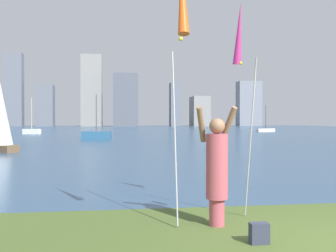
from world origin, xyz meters
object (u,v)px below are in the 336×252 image
at_px(person, 217,167).
at_px(bag, 259,233).
at_px(sailboat_1, 96,135).
at_px(kite_flag_left, 182,0).
at_px(kite_flag_right, 239,39).
at_px(sailboat_2, 266,130).
at_px(sailboat_5, 32,131).

xyz_separation_m(person, bag, (0.34, -0.91, -0.78)).
height_order(bag, sailboat_1, sailboat_1).
height_order(kite_flag_left, sailboat_1, kite_flag_left).
relative_size(kite_flag_right, sailboat_2, 0.94).
relative_size(sailboat_1, sailboat_2, 0.99).
distance_m(kite_flag_left, kite_flag_right, 1.78).
bearing_deg(kite_flag_left, sailboat_2, 66.63).
xyz_separation_m(person, kite_flag_right, (0.63, 0.81, 2.18)).
relative_size(person, sailboat_1, 0.48).
distance_m(bag, sailboat_5, 44.79).
height_order(bag, sailboat_2, sailboat_2).
bearing_deg(kite_flag_right, person, -127.68).
distance_m(kite_flag_right, bag, 3.44).
relative_size(bag, sailboat_2, 0.07).
bearing_deg(kite_flag_right, sailboat_1, 98.74).
distance_m(bag, sailboat_1, 28.73).
height_order(person, kite_flag_right, kite_flag_right).
bearing_deg(sailboat_2, kite_flag_right, -112.63).
bearing_deg(sailboat_1, bag, -82.35).
bearing_deg(sailboat_1, kite_flag_right, -81.26).
distance_m(kite_flag_left, sailboat_5, 44.17).
relative_size(kite_flag_left, sailboat_5, 0.91).
xyz_separation_m(person, kite_flag_left, (-0.63, -0.43, 2.43)).
bearing_deg(sailboat_1, sailboat_5, 120.88).
height_order(kite_flag_right, sailboat_5, sailboat_5).
height_order(sailboat_2, sailboat_5, sailboat_5).
bearing_deg(sailboat_2, bag, -112.19).
relative_size(bag, sailboat_1, 0.07).
xyz_separation_m(kite_flag_right, sailboat_5, (-12.80, 41.29, -2.75)).
distance_m(kite_flag_right, sailboat_2, 50.81).
bearing_deg(sailboat_2, sailboat_5, -170.27).
relative_size(sailboat_2, sailboat_5, 0.89).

